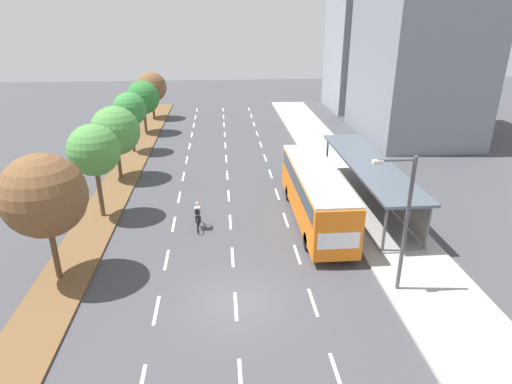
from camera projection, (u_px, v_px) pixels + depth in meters
ground_plane at (236, 303)px, 19.78m from camera, size 140.00×140.00×0.00m
median_strip at (130, 164)px, 37.55m from camera, size 2.60×52.00×0.12m
sidewalk_right at (331, 159)px, 38.89m from camera, size 4.50×52.00×0.15m
lane_divider_left at (185, 168)px, 36.92m from camera, size 0.14×48.80×0.01m
lane_divider_center at (227, 166)px, 37.19m from camera, size 0.14×48.80×0.01m
lane_divider_right at (268, 165)px, 37.46m from camera, size 0.14×48.80×0.01m
bus_shelter at (372, 179)px, 29.21m from camera, size 2.90×14.03×2.86m
bus at (316, 190)px, 26.75m from camera, size 2.54×11.29×3.37m
cyclist at (198, 217)px, 26.29m from camera, size 0.46×1.82×1.71m
median_tree_nearest at (44, 196)px, 19.90m from camera, size 3.90×3.90×6.27m
median_tree_second at (94, 150)px, 26.37m from camera, size 3.15×3.15×5.91m
median_tree_third at (115, 131)px, 33.01m from camera, size 3.70×3.70×5.59m
median_tree_fourth at (130, 109)px, 39.36m from camera, size 3.01×3.01×5.45m
median_tree_fifth at (143, 98)px, 45.89m from camera, size 3.44×3.44×5.44m
median_tree_farthest at (152, 87)px, 52.33m from camera, size 3.56×3.56×5.48m
streetlight at (403, 216)px, 19.15m from camera, size 1.91×0.24×6.50m
building_near_right at (420, 40)px, 42.86m from camera, size 9.76×14.02×19.12m
building_mid_right at (359, 44)px, 56.51m from camera, size 6.91×9.66×16.58m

